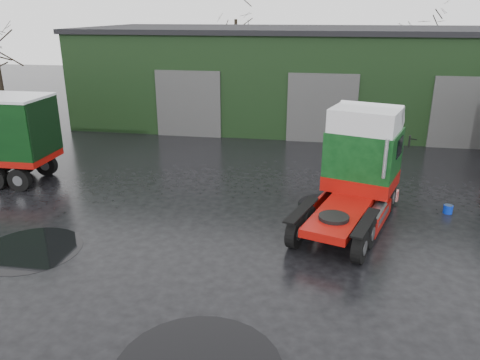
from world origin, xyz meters
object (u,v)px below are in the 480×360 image
at_px(warehouse, 324,75).
at_px(hero_tractor, 350,173).
at_px(tree_back_b, 419,55).
at_px(wash_bucket, 448,209).
at_px(tree_back_a, 236,41).

xyz_separation_m(warehouse, hero_tractor, (1.06, -17.63, -1.12)).
distance_m(warehouse, tree_back_b, 12.82).
distance_m(wash_bucket, tree_back_b, 26.15).
distance_m(wash_bucket, tree_back_a, 29.18).
bearing_deg(hero_tractor, tree_back_b, 93.78).
distance_m(warehouse, hero_tractor, 17.70).
xyz_separation_m(wash_bucket, tree_back_a, (-12.98, 25.72, 4.59)).
distance_m(hero_tractor, wash_bucket, 4.75).
bearing_deg(warehouse, hero_tractor, -86.57).
bearing_deg(warehouse, tree_back_b, 51.34).
relative_size(wash_bucket, tree_back_a, 0.04).
height_order(wash_bucket, tree_back_a, tree_back_a).
bearing_deg(wash_bucket, tree_back_b, 83.30).
height_order(warehouse, tree_back_a, tree_back_a).
height_order(warehouse, tree_back_b, tree_back_b).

